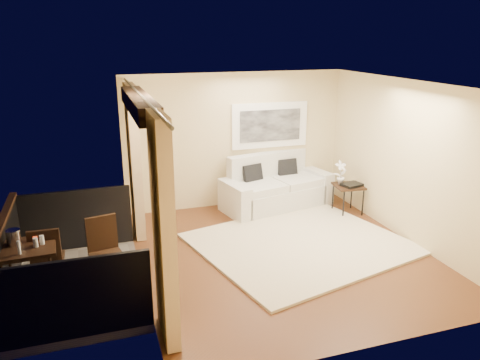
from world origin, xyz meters
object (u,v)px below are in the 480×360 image
orchid (341,173)px  balcony_chair_near (104,246)px  balcony_chair_far (47,255)px  side_table (348,188)px  ice_bucket (14,237)px  sofa (275,188)px  bistro_table (28,252)px

orchid → balcony_chair_near: size_ratio=0.48×
balcony_chair_far → side_table: bearing=-163.8°
orchid → balcony_chair_far: size_ratio=0.50×
side_table → ice_bucket: ice_bucket is taller
sofa → orchid: size_ratio=5.01×
side_table → bistro_table: size_ratio=0.74×
balcony_chair_near → ice_bucket: (-1.10, -0.11, 0.33)m
balcony_chair_near → side_table: bearing=4.6°
balcony_chair_far → sofa: bearing=-150.5°
side_table → ice_bucket: bearing=-165.8°
balcony_chair_far → balcony_chair_near: balcony_chair_near is taller
sofa → bistro_table: size_ratio=2.95×
bistro_table → balcony_chair_far: 0.35m
side_table → balcony_chair_near: size_ratio=0.60×
side_table → ice_bucket: (-5.77, -1.46, 0.38)m
bistro_table → side_table: bearing=15.7°
orchid → bistro_table: 5.74m
ice_bucket → orchid: bearing=15.5°
orchid → balcony_chair_near: (-4.54, -1.45, -0.24)m
side_table → ice_bucket: size_ratio=2.97×
balcony_chair_far → balcony_chair_near: (0.75, -0.00, 0.03)m
side_table → balcony_chair_far: 5.59m
sofa → side_table: (1.23, -0.82, 0.14)m
sofa → ice_bucket: (-4.55, -2.28, 0.53)m
side_table → balcony_chair_near: (-4.67, -1.34, 0.05)m
orchid → ice_bucket: 5.86m
balcony_chair_near → sofa: bearing=20.7°
sofa → ice_bucket: bearing=-165.4°
sofa → balcony_chair_far: sofa is taller
bistro_table → balcony_chair_far: size_ratio=0.85×
side_table → balcony_chair_far: (-5.42, -1.34, 0.02)m
sofa → bistro_table: bearing=-163.4°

